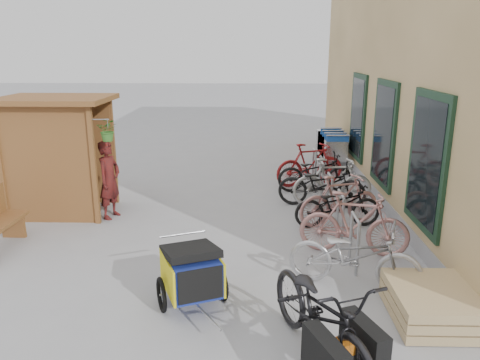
{
  "coord_description": "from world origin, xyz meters",
  "views": [
    {
      "loc": [
        0.71,
        -6.71,
        3.32
      ],
      "look_at": [
        0.5,
        1.5,
        1.0
      ],
      "focal_mm": 35.0,
      "sensor_mm": 36.0,
      "label": 1
    }
  ],
  "objects_px": {
    "bike_7": "(310,164)",
    "kiosk": "(54,139)",
    "pallet_stack": "(432,304)",
    "cargo_bike": "(322,316)",
    "bike_2": "(338,205)",
    "bike_0": "(354,256)",
    "bike_1": "(354,224)",
    "person_kiosk": "(109,180)",
    "bike_5": "(332,182)",
    "bike_3": "(340,200)",
    "child_trailer": "(192,271)",
    "bike_4": "(322,185)",
    "shopping_carts": "(331,144)",
    "bike_6": "(315,172)"
  },
  "relations": [
    {
      "from": "bike_7",
      "to": "kiosk",
      "type": "bearing_deg",
      "value": 91.95
    },
    {
      "from": "pallet_stack",
      "to": "cargo_bike",
      "type": "bearing_deg",
      "value": -150.38
    },
    {
      "from": "bike_2",
      "to": "bike_7",
      "type": "bearing_deg",
      "value": -2.83
    },
    {
      "from": "pallet_stack",
      "to": "bike_0",
      "type": "bearing_deg",
      "value": 136.05
    },
    {
      "from": "bike_1",
      "to": "person_kiosk",
      "type": "bearing_deg",
      "value": 82.44
    },
    {
      "from": "pallet_stack",
      "to": "bike_0",
      "type": "height_order",
      "value": "bike_0"
    },
    {
      "from": "person_kiosk",
      "to": "bike_5",
      "type": "relative_size",
      "value": 0.9
    },
    {
      "from": "bike_2",
      "to": "bike_5",
      "type": "relative_size",
      "value": 0.95
    },
    {
      "from": "bike_3",
      "to": "bike_5",
      "type": "height_order",
      "value": "bike_5"
    },
    {
      "from": "pallet_stack",
      "to": "bike_0",
      "type": "distance_m",
      "value": 1.19
    },
    {
      "from": "pallet_stack",
      "to": "bike_3",
      "type": "relative_size",
      "value": 0.72
    },
    {
      "from": "bike_1",
      "to": "bike_3",
      "type": "xyz_separation_m",
      "value": [
        0.01,
        1.34,
        -0.04
      ]
    },
    {
      "from": "kiosk",
      "to": "child_trailer",
      "type": "height_order",
      "value": "kiosk"
    },
    {
      "from": "bike_4",
      "to": "person_kiosk",
      "type": "bearing_deg",
      "value": 110.76
    },
    {
      "from": "shopping_carts",
      "to": "person_kiosk",
      "type": "xyz_separation_m",
      "value": [
        -5.13,
        -4.42,
        0.14
      ]
    },
    {
      "from": "person_kiosk",
      "to": "bike_5",
      "type": "distance_m",
      "value": 4.69
    },
    {
      "from": "bike_3",
      "to": "bike_4",
      "type": "height_order",
      "value": "bike_3"
    },
    {
      "from": "bike_5",
      "to": "child_trailer",
      "type": "bearing_deg",
      "value": 143.23
    },
    {
      "from": "kiosk",
      "to": "bike_1",
      "type": "distance_m",
      "value": 6.09
    },
    {
      "from": "bike_4",
      "to": "bike_7",
      "type": "bearing_deg",
      "value": 12.79
    },
    {
      "from": "person_kiosk",
      "to": "bike_5",
      "type": "xyz_separation_m",
      "value": [
        4.6,
        0.88,
        -0.26
      ]
    },
    {
      "from": "bike_1",
      "to": "bike_7",
      "type": "xyz_separation_m",
      "value": [
        -0.24,
        4.07,
        0.0
      ]
    },
    {
      "from": "shopping_carts",
      "to": "person_kiosk",
      "type": "height_order",
      "value": "person_kiosk"
    },
    {
      "from": "shopping_carts",
      "to": "bike_3",
      "type": "bearing_deg",
      "value": -97.1
    },
    {
      "from": "bike_1",
      "to": "shopping_carts",
      "type": "bearing_deg",
      "value": 7.03
    },
    {
      "from": "person_kiosk",
      "to": "bike_1",
      "type": "bearing_deg",
      "value": -91.68
    },
    {
      "from": "child_trailer",
      "to": "cargo_bike",
      "type": "xyz_separation_m",
      "value": [
        1.54,
        -1.15,
        0.07
      ]
    },
    {
      "from": "bike_4",
      "to": "bike_6",
      "type": "height_order",
      "value": "bike_4"
    },
    {
      "from": "person_kiosk",
      "to": "bike_4",
      "type": "xyz_separation_m",
      "value": [
        4.35,
        0.77,
        -0.29
      ]
    },
    {
      "from": "pallet_stack",
      "to": "child_trailer",
      "type": "distance_m",
      "value": 3.1
    },
    {
      "from": "shopping_carts",
      "to": "bike_6",
      "type": "height_order",
      "value": "shopping_carts"
    },
    {
      "from": "shopping_carts",
      "to": "cargo_bike",
      "type": "distance_m",
      "value": 9.02
    },
    {
      "from": "bike_1",
      "to": "bike_5",
      "type": "distance_m",
      "value": 2.55
    },
    {
      "from": "cargo_bike",
      "to": "bike_5",
      "type": "bearing_deg",
      "value": 58.37
    },
    {
      "from": "bike_2",
      "to": "kiosk",
      "type": "bearing_deg",
      "value": 76.25
    },
    {
      "from": "person_kiosk",
      "to": "child_trailer",
      "type": "bearing_deg",
      "value": -129.72
    },
    {
      "from": "pallet_stack",
      "to": "bike_5",
      "type": "relative_size",
      "value": 0.68
    },
    {
      "from": "cargo_bike",
      "to": "bike_0",
      "type": "distance_m",
      "value": 1.81
    },
    {
      "from": "pallet_stack",
      "to": "bike_0",
      "type": "relative_size",
      "value": 0.64
    },
    {
      "from": "pallet_stack",
      "to": "bike_3",
      "type": "distance_m",
      "value": 3.34
    },
    {
      "from": "pallet_stack",
      "to": "bike_1",
      "type": "xyz_separation_m",
      "value": [
        -0.6,
        1.93,
        0.33
      ]
    },
    {
      "from": "bike_5",
      "to": "bike_1",
      "type": "bearing_deg",
      "value": 172.92
    },
    {
      "from": "cargo_bike",
      "to": "person_kiosk",
      "type": "height_order",
      "value": "person_kiosk"
    },
    {
      "from": "bike_6",
      "to": "bike_7",
      "type": "distance_m",
      "value": 0.51
    },
    {
      "from": "bike_1",
      "to": "bike_2",
      "type": "bearing_deg",
      "value": 14.62
    },
    {
      "from": "shopping_carts",
      "to": "bike_0",
      "type": "relative_size",
      "value": 1.12
    },
    {
      "from": "child_trailer",
      "to": "bike_1",
      "type": "relative_size",
      "value": 0.85
    },
    {
      "from": "pallet_stack",
      "to": "bike_2",
      "type": "relative_size",
      "value": 0.72
    },
    {
      "from": "child_trailer",
      "to": "bike_0",
      "type": "distance_m",
      "value": 2.3
    },
    {
      "from": "shopping_carts",
      "to": "cargo_bike",
      "type": "bearing_deg",
      "value": -99.75
    }
  ]
}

